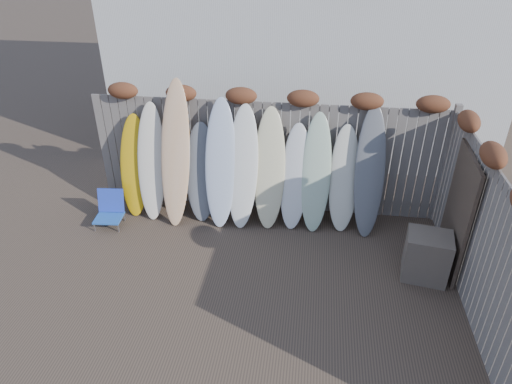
# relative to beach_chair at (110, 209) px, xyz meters

# --- Properties ---
(ground) EXTENTS (80.00, 80.00, 0.00)m
(ground) POSITION_rel_beach_chair_xyz_m (2.57, -1.51, -0.28)
(ground) COLOR #493A2D
(back_fence) EXTENTS (6.05, 0.28, 2.24)m
(back_fence) POSITION_rel_beach_chair_xyz_m (2.63, 0.88, 0.91)
(back_fence) COLOR slate
(back_fence) RESTS_ON ground
(right_fence) EXTENTS (0.28, 4.40, 2.24)m
(right_fence) POSITION_rel_beach_chair_xyz_m (5.57, -1.26, 0.87)
(right_fence) COLOR slate
(right_fence) RESTS_ON ground
(beach_chair) EXTENTS (0.48, 0.51, 0.59)m
(beach_chair) POSITION_rel_beach_chair_xyz_m (0.00, 0.00, 0.00)
(beach_chair) COLOR blue
(beach_chair) RESTS_ON ground
(wooden_crate) EXTENTS (0.69, 0.61, 0.72)m
(wooden_crate) POSITION_rel_beach_chair_xyz_m (5.11, -0.71, 0.08)
(wooden_crate) COLOR #4F403B
(wooden_crate) RESTS_ON ground
(lattice_panel) EXTENTS (0.12, 1.22, 1.82)m
(lattice_panel) POSITION_rel_beach_chair_xyz_m (5.51, -0.35, 0.64)
(lattice_panel) COLOR #423728
(lattice_panel) RESTS_ON ground
(surfboard_0) EXTENTS (0.52, 0.64, 1.74)m
(surfboard_0) POSITION_rel_beach_chair_xyz_m (0.33, 0.52, 0.59)
(surfboard_0) COLOR gold
(surfboard_0) RESTS_ON ground
(surfboard_1) EXTENTS (0.53, 0.73, 1.96)m
(surfboard_1) POSITION_rel_beach_chair_xyz_m (0.66, 0.48, 0.71)
(surfboard_1) COLOR silver
(surfboard_1) RESTS_ON ground
(surfboard_2) EXTENTS (0.51, 0.84, 2.38)m
(surfboard_2) POSITION_rel_beach_chair_xyz_m (1.12, 0.42, 0.92)
(surfboard_2) COLOR #E4C681
(surfboard_2) RESTS_ON ground
(surfboard_3) EXTENTS (0.59, 0.65, 1.66)m
(surfboard_3) POSITION_rel_beach_chair_xyz_m (1.52, 0.50, 0.56)
(surfboard_3) COLOR slate
(surfboard_3) RESTS_ON ground
(surfboard_4) EXTENTS (0.54, 0.76, 2.11)m
(surfboard_4) POSITION_rel_beach_chair_xyz_m (1.87, 0.43, 0.78)
(surfboard_4) COLOR silver
(surfboard_4) RESTS_ON ground
(surfboard_5) EXTENTS (0.54, 0.73, 2.02)m
(surfboard_5) POSITION_rel_beach_chair_xyz_m (2.25, 0.44, 0.73)
(surfboard_5) COLOR white
(surfboard_5) RESTS_ON ground
(surfboard_6) EXTENTS (0.55, 0.73, 1.98)m
(surfboard_6) POSITION_rel_beach_chair_xyz_m (2.69, 0.49, 0.71)
(surfboard_6) COLOR beige
(surfboard_6) RESTS_ON ground
(surfboard_7) EXTENTS (0.52, 0.66, 1.74)m
(surfboard_7) POSITION_rel_beach_chair_xyz_m (3.12, 0.48, 0.59)
(surfboard_7) COLOR white
(surfboard_7) RESTS_ON ground
(surfboard_8) EXTENTS (0.49, 0.69, 1.92)m
(surfboard_8) POSITION_rel_beach_chair_xyz_m (3.46, 0.49, 0.69)
(surfboard_8) COLOR #AFC9AC
(surfboard_8) RESTS_ON ground
(surfboard_9) EXTENTS (0.51, 0.64, 1.74)m
(surfboard_9) POSITION_rel_beach_chair_xyz_m (3.92, 0.53, 0.59)
(surfboard_9) COLOR beige
(surfboard_9) RESTS_ON ground
(surfboard_10) EXTENTS (0.52, 0.76, 2.09)m
(surfboard_10) POSITION_rel_beach_chair_xyz_m (4.31, 0.47, 0.77)
(surfboard_10) COLOR #5A5B60
(surfboard_10) RESTS_ON ground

